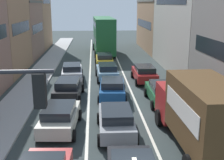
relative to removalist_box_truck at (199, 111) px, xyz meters
The scene contains 15 objects.
sidewalk_left 18.75m from the removalist_box_truck, 123.88° to the left, with size 2.60×64.00×0.14m, color #A6A6A6.
lane_stripe_left 16.52m from the removalist_box_truck, 109.22° to the left, with size 0.16×60.00×0.01m, color silver.
lane_stripe_right 15.74m from the removalist_box_truck, 97.35° to the left, with size 0.16×60.00×0.01m, color silver.
building_row_right 18.68m from the removalist_box_truck, 70.29° to the left, with size 7.20×43.90×13.73m.
removalist_box_truck is the anchor object (origin of this frame).
sedan_centre_lane_second 4.46m from the removalist_box_truck, 153.09° to the left, with size 2.08×4.31×1.49m.
wagon_left_lane_second 7.49m from the removalist_box_truck, 159.31° to the left, with size 2.28×4.41×1.49m.
hatchback_centre_lane_third 9.06m from the removalist_box_truck, 113.91° to the left, with size 2.28×4.40×1.49m.
sedan_left_lane_third 10.94m from the removalist_box_truck, 129.49° to the left, with size 2.25×4.39×1.49m.
coupe_centre_lane_fourth 14.44m from the removalist_box_truck, 105.12° to the left, with size 2.20×4.37×1.49m.
sedan_left_lane_fourth 15.73m from the removalist_box_truck, 116.63° to the left, with size 2.27×4.40×1.49m.
sedan_centre_lane_fifth 20.12m from the removalist_box_truck, 100.92° to the left, with size 2.09×4.32×1.49m.
sedan_right_lane_behind_truck 7.03m from the removalist_box_truck, 91.20° to the left, with size 2.12×4.33×1.49m.
wagon_right_lane_far 12.90m from the removalist_box_truck, 91.81° to the left, with size 2.06×4.30×1.49m.
bus_mid_queue_primary 28.48m from the removalist_box_truck, 97.22° to the left, with size 3.03×10.57×5.06m.
Camera 1 is at (-1.27, -8.30, 6.91)m, focal length 46.98 mm.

